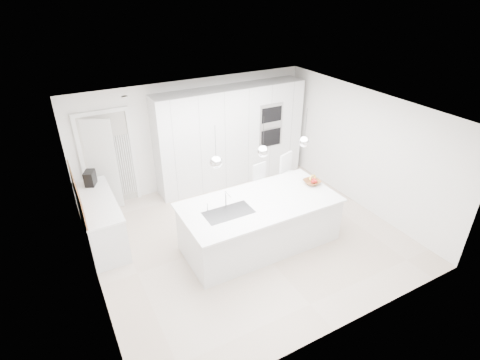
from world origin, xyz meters
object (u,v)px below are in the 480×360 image
island_base (260,225)px  espresso_machine (90,178)px  bar_stool_right (289,183)px  fruit_bowl (312,182)px  bar_stool_left (262,189)px

island_base → espresso_machine: 3.37m
bar_stool_right → island_base: bearing=-166.3°
fruit_bowl → espresso_machine: (-3.75, 2.01, 0.10)m
espresso_machine → bar_stool_right: bearing=4.2°
espresso_machine → island_base: bearing=-16.1°
espresso_machine → bar_stool_left: 3.40m
island_base → fruit_bowl: bearing=5.6°
fruit_bowl → espresso_machine: espresso_machine is taller
bar_stool_left → fruit_bowl: bearing=-62.5°
island_base → fruit_bowl: 1.33m
fruit_bowl → bar_stool_left: 1.11m
island_base → bar_stool_left: (0.62, 0.95, 0.10)m
bar_stool_right → espresso_machine: bearing=140.0°
island_base → espresso_machine: (-2.53, 2.13, 0.61)m
espresso_machine → bar_stool_right: (3.71, -1.34, -0.44)m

